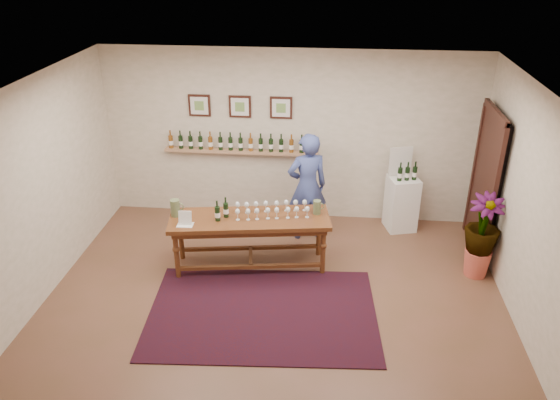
# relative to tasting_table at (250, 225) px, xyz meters

# --- Properties ---
(ground) EXTENTS (6.00, 6.00, 0.00)m
(ground) POSITION_rel_tasting_table_xyz_m (0.43, -0.84, -0.67)
(ground) COLOR brown
(ground) RESTS_ON ground
(room_shell) EXTENTS (6.00, 6.00, 6.00)m
(room_shell) POSITION_rel_tasting_table_xyz_m (2.54, 1.01, 0.45)
(room_shell) COLOR beige
(room_shell) RESTS_ON ground
(rug) EXTENTS (2.99, 2.10, 0.02)m
(rug) POSITION_rel_tasting_table_xyz_m (0.31, -1.08, -0.66)
(rug) COLOR #450C0C
(rug) RESTS_ON ground
(tasting_table) EXTENTS (2.30, 1.03, 0.79)m
(tasting_table) POSITION_rel_tasting_table_xyz_m (0.00, 0.00, 0.00)
(tasting_table) COLOR #4B2712
(tasting_table) RESTS_ON ground
(table_glasses) EXTENTS (1.31, 0.53, 0.18)m
(table_glasses) POSITION_rel_tasting_table_xyz_m (0.30, 0.10, 0.21)
(table_glasses) COLOR silver
(table_glasses) RESTS_ON tasting_table
(table_bottles) EXTENTS (0.33, 0.25, 0.32)m
(table_bottles) POSITION_rel_tasting_table_xyz_m (-0.37, -0.07, 0.28)
(table_bottles) COLOR black
(table_bottles) RESTS_ON tasting_table
(pitcher_left) EXTENTS (0.16, 0.16, 0.24)m
(pitcher_left) POSITION_rel_tasting_table_xyz_m (-1.03, -0.05, 0.24)
(pitcher_left) COLOR #5A6740
(pitcher_left) RESTS_ON tasting_table
(pitcher_right) EXTENTS (0.13, 0.13, 0.20)m
(pitcher_right) POSITION_rel_tasting_table_xyz_m (0.93, 0.21, 0.22)
(pitcher_right) COLOR #5A6740
(pitcher_right) RESTS_ON tasting_table
(menu_card) EXTENTS (0.22, 0.16, 0.20)m
(menu_card) POSITION_rel_tasting_table_xyz_m (-0.83, -0.28, 0.22)
(menu_card) COLOR silver
(menu_card) RESTS_ON tasting_table
(display_pedestal) EXTENTS (0.54, 0.54, 0.88)m
(display_pedestal) POSITION_rel_tasting_table_xyz_m (2.25, 1.36, -0.23)
(display_pedestal) COLOR white
(display_pedestal) RESTS_ON ground
(pedestal_bottles) EXTENTS (0.34, 0.17, 0.32)m
(pedestal_bottles) POSITION_rel_tasting_table_xyz_m (2.28, 1.29, 0.37)
(pedestal_bottles) COLOR black
(pedestal_bottles) RESTS_ON display_pedestal
(info_sign) EXTENTS (0.36, 0.11, 0.51)m
(info_sign) POSITION_rel_tasting_table_xyz_m (2.17, 1.45, 0.47)
(info_sign) COLOR silver
(info_sign) RESTS_ON display_pedestal
(potted_plant) EXTENTS (0.60, 0.60, 1.06)m
(potted_plant) POSITION_rel_tasting_table_xyz_m (3.18, 0.09, -0.05)
(potted_plant) COLOR #C95543
(potted_plant) RESTS_ON ground
(person) EXTENTS (0.73, 0.60, 1.71)m
(person) POSITION_rel_tasting_table_xyz_m (0.75, 0.94, 0.19)
(person) COLOR #3B4A8C
(person) RESTS_ON ground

